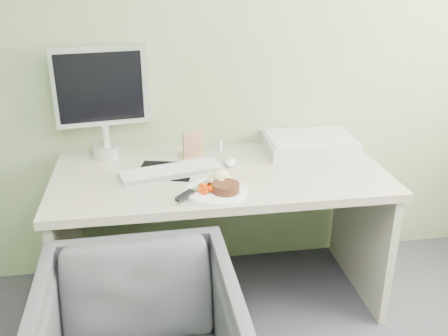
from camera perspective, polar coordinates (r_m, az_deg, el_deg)
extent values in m
plane|color=#8AA070|center=(2.60, -1.75, 15.51)|extent=(3.50, 0.00, 3.50)
cube|color=#AA9C8F|center=(2.41, -0.41, -0.90)|extent=(1.60, 0.75, 0.04)
cube|color=#AFA996|center=(2.60, -17.42, -9.32)|extent=(0.04, 0.70, 0.69)
cube|color=#AFA996|center=(2.79, 15.37, -6.75)|extent=(0.04, 0.70, 0.69)
cylinder|color=white|center=(2.19, -0.90, -2.71)|extent=(0.27, 0.27, 0.01)
cylinder|color=black|center=(2.17, 0.21, -2.26)|extent=(0.16, 0.16, 0.04)
ellipsoid|color=tan|center=(2.23, -0.37, -1.11)|extent=(0.13, 0.10, 0.07)
cube|color=#FF4505|center=(2.17, -2.08, -2.20)|extent=(0.08, 0.08, 0.04)
cube|color=silver|center=(2.22, -2.43, -1.87)|extent=(0.12, 0.13, 0.01)
cube|color=black|center=(2.12, -4.55, -3.14)|extent=(0.09, 0.09, 0.02)
cube|color=black|center=(2.43, -6.69, -0.30)|extent=(0.31, 0.29, 0.00)
cube|color=white|center=(2.39, -6.05, -0.33)|extent=(0.50, 0.25, 0.02)
ellipsoid|color=white|center=(2.48, 0.71, 0.72)|extent=(0.07, 0.11, 0.03)
cube|color=brown|center=(2.57, -3.59, 2.70)|extent=(0.11, 0.06, 0.14)
cylinder|color=white|center=(2.66, -0.41, 2.46)|extent=(0.02, 0.02, 0.05)
cone|color=#81AFCE|center=(2.65, -0.42, 3.16)|extent=(0.02, 0.02, 0.02)
cube|color=#A7AAAE|center=(2.70, 9.74, 2.72)|extent=(0.47, 0.32, 0.07)
cylinder|color=silver|center=(2.65, -13.22, 1.92)|extent=(0.15, 0.15, 0.06)
cylinder|color=silver|center=(2.63, -13.38, 3.62)|extent=(0.04, 0.04, 0.10)
cube|color=silver|center=(2.58, -13.86, 9.04)|extent=(0.47, 0.10, 0.40)
cube|color=black|center=(2.56, -13.89, 8.91)|extent=(0.41, 0.06, 0.34)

